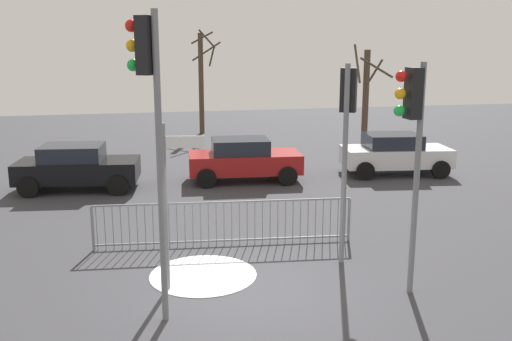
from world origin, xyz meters
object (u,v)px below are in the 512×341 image
(car_red_mid, at_px, (244,159))
(bare_tree_centre, at_px, (202,79))
(car_black_near, at_px, (77,166))
(traffic_light_mid_right, at_px, (150,100))
(bare_tree_left, at_px, (365,94))
(traffic_light_foreground_right, at_px, (412,127))
(traffic_light_foreground_left, at_px, (347,118))
(car_white_trailing, at_px, (395,153))
(direction_sign_post, at_px, (168,199))

(car_red_mid, height_order, bare_tree_centre, bare_tree_centre)
(car_black_near, height_order, car_red_mid, same)
(traffic_light_mid_right, height_order, bare_tree_left, traffic_light_mid_right)
(traffic_light_foreground_right, bearing_deg, traffic_light_mid_right, 90.70)
(traffic_light_foreground_left, distance_m, traffic_light_mid_right, 4.53)
(traffic_light_foreground_right, bearing_deg, traffic_light_foreground_left, 15.47)
(car_white_trailing, bearing_deg, bare_tree_centre, 124.01)
(traffic_light_foreground_right, xyz_separation_m, bare_tree_left, (5.68, 15.24, -0.76))
(direction_sign_post, bearing_deg, traffic_light_mid_right, -95.66)
(traffic_light_foreground_left, bearing_deg, car_black_near, 160.34)
(traffic_light_foreground_left, bearing_deg, bare_tree_centre, 123.57)
(car_red_mid, bearing_deg, traffic_light_mid_right, -104.32)
(car_white_trailing, bearing_deg, bare_tree_left, 85.27)
(traffic_light_foreground_left, distance_m, bare_tree_left, 14.78)
(traffic_light_foreground_right, relative_size, car_white_trailing, 1.08)
(bare_tree_centre, bearing_deg, traffic_light_foreground_left, -88.04)
(traffic_light_foreground_right, xyz_separation_m, car_white_trailing, (4.38, 9.38, -2.39))
(traffic_light_mid_right, relative_size, bare_tree_left, 1.11)
(traffic_light_mid_right, xyz_separation_m, car_white_trailing, (8.95, 9.43, -2.98))
(car_black_near, distance_m, bare_tree_left, 13.70)
(car_black_near, distance_m, car_red_mid, 5.48)
(car_red_mid, relative_size, bare_tree_centre, 0.74)
(traffic_light_mid_right, relative_size, car_red_mid, 1.30)
(car_white_trailing, distance_m, car_red_mid, 5.55)
(traffic_light_foreground_right, height_order, traffic_light_foreground_left, traffic_light_foreground_right)
(traffic_light_foreground_left, height_order, direction_sign_post, traffic_light_foreground_left)
(traffic_light_mid_right, distance_m, car_red_mid, 10.59)
(traffic_light_mid_right, height_order, bare_tree_centre, bare_tree_centre)
(car_white_trailing, bearing_deg, direction_sign_post, -128.52)
(traffic_light_foreground_right, distance_m, bare_tree_left, 16.28)
(car_red_mid, distance_m, bare_tree_centre, 11.28)
(traffic_light_foreground_right, distance_m, car_red_mid, 9.90)
(bare_tree_left, bearing_deg, car_red_mid, -140.20)
(traffic_light_mid_right, bearing_deg, bare_tree_centre, 23.76)
(direction_sign_post, bearing_deg, traffic_light_foreground_left, 19.42)
(direction_sign_post, bearing_deg, car_red_mid, 78.51)
(car_red_mid, relative_size, bare_tree_left, 0.85)
(car_white_trailing, relative_size, bare_tree_left, 0.86)
(direction_sign_post, bearing_deg, bare_tree_left, 63.60)
(bare_tree_left, bearing_deg, traffic_light_foreground_right, -110.46)
(car_black_near, xyz_separation_m, car_red_mid, (5.48, 0.04, 0.00))
(direction_sign_post, distance_m, bare_tree_left, 17.28)
(traffic_light_mid_right, bearing_deg, bare_tree_left, -0.69)
(direction_sign_post, height_order, car_red_mid, direction_sign_post)
(traffic_light_mid_right, relative_size, bare_tree_centre, 0.96)
(traffic_light_foreground_left, height_order, car_red_mid, traffic_light_foreground_left)
(traffic_light_foreground_right, relative_size, car_red_mid, 1.09)
(direction_sign_post, distance_m, bare_tree_centre, 19.77)
(car_black_near, relative_size, bare_tree_centre, 0.74)
(traffic_light_mid_right, relative_size, car_black_near, 1.29)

